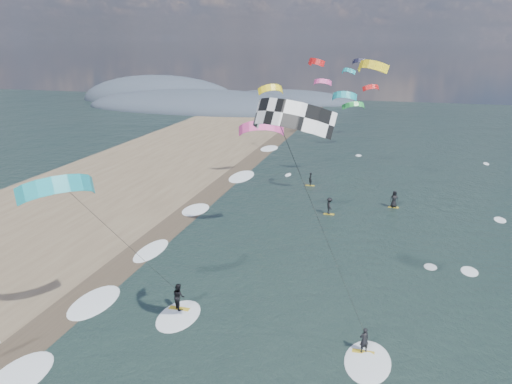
# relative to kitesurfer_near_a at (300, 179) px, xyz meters

# --- Properties ---
(wet_sand_strip) EXTENTS (3.00, 240.00, 0.00)m
(wet_sand_strip) POSITION_rel_kitesurfer_near_a_xyz_m (-16.28, 9.73, -11.50)
(wet_sand_strip) COLOR #382D23
(wet_sand_strip) RESTS_ON ground
(coastal_hills) EXTENTS (80.00, 41.00, 15.00)m
(coastal_hills) POSITION_rel_kitesurfer_near_a_xyz_m (-49.12, 107.59, -11.50)
(coastal_hills) COLOR #3D4756
(coastal_hills) RESTS_ON ground
(kitesurfer_near_a) EXTENTS (7.71, 8.95, 15.55)m
(kitesurfer_near_a) POSITION_rel_kitesurfer_near_a_xyz_m (0.00, 0.00, 0.00)
(kitesurfer_near_a) COLOR gold
(kitesurfer_near_a) RESTS_ON ground
(kitesurfer_near_b) EXTENTS (7.06, 9.39, 11.42)m
(kitesurfer_near_b) POSITION_rel_kitesurfer_near_a_xyz_m (-11.56, 2.13, -4.26)
(kitesurfer_near_b) COLOR gold
(kitesurfer_near_b) RESTS_ON ground
(far_kitesurfers) EXTENTS (11.16, 10.87, 1.86)m
(far_kitesurfers) POSITION_rel_kitesurfer_near_a_xyz_m (-0.23, 30.93, -10.59)
(far_kitesurfers) COLOR gold
(far_kitesurfers) RESTS_ON ground
(bg_kite_field) EXTENTS (14.34, 71.93, 9.10)m
(bg_kite_field) POSITION_rel_kitesurfer_near_a_xyz_m (-4.83, 54.57, -0.13)
(bg_kite_field) COLOR teal
(bg_kite_field) RESTS_ON ground
(shoreline_surf) EXTENTS (2.40, 79.40, 0.11)m
(shoreline_surf) POSITION_rel_kitesurfer_near_a_xyz_m (-15.08, 14.48, -11.50)
(shoreline_surf) COLOR white
(shoreline_surf) RESTS_ON ground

